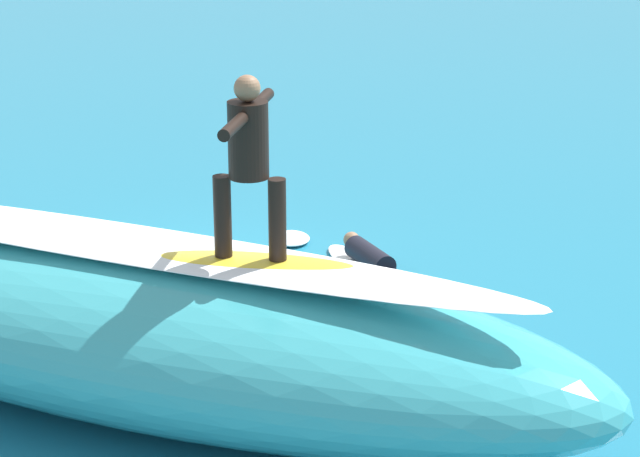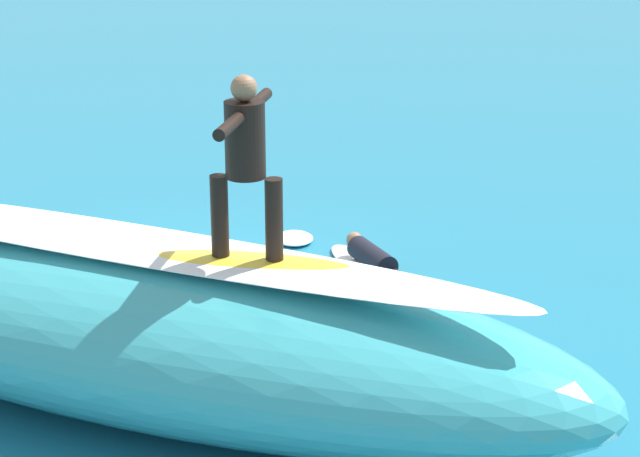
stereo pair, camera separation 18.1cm
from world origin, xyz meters
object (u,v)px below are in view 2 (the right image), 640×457
at_px(surfer_riding, 245,153).
at_px(surfer_paddling, 377,262).
at_px(surfboard_paddling, 372,271).
at_px(surfboard_riding, 248,262).

xyz_separation_m(surfer_riding, surfer_paddling, (-0.89, -3.97, -2.49)).
bearing_deg(surfboard_paddling, surfboard_riding, 136.89).
relative_size(surfer_riding, surfer_paddling, 1.05).
xyz_separation_m(surfer_riding, surfboard_paddling, (-0.82, -4.08, -2.67)).
height_order(surfer_riding, surfer_paddling, surfer_riding).
distance_m(surfboard_riding, surfboard_paddling, 4.47).
bearing_deg(surfboard_paddling, surfer_riding, 136.89).
relative_size(surfboard_riding, surfer_paddling, 1.30).
xyz_separation_m(surfboard_riding, surfer_riding, (0.00, 0.00, 1.05)).
bearing_deg(surfer_riding, surfboard_paddling, -97.19).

